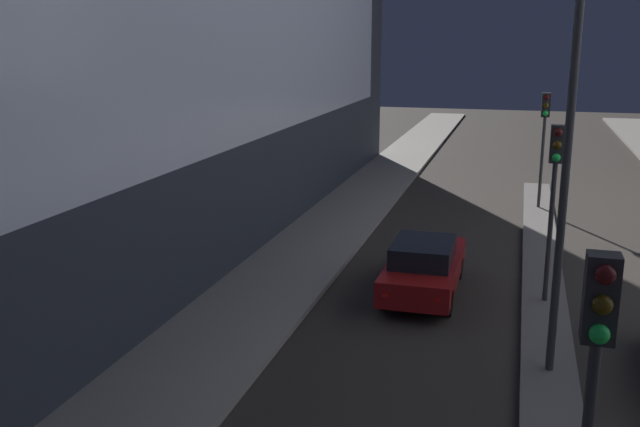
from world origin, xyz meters
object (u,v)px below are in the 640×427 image
(traffic_light_near, at_px, (594,367))
(traffic_light_mid, at_px, (555,174))
(traffic_light_far, at_px, (545,124))
(car_left_lane, at_px, (424,266))
(street_lamp, at_px, (574,68))

(traffic_light_near, xyz_separation_m, traffic_light_mid, (0.00, 10.72, 0.00))
(traffic_light_far, xyz_separation_m, car_left_lane, (-3.05, -10.49, -2.61))
(traffic_light_near, bearing_deg, street_lamp, 90.00)
(traffic_light_near, xyz_separation_m, street_lamp, (0.00, 6.76, 2.65))
(traffic_light_near, bearing_deg, traffic_light_mid, 90.00)
(traffic_light_far, bearing_deg, traffic_light_near, -90.00)
(traffic_light_mid, height_order, street_lamp, street_lamp)
(traffic_light_near, height_order, street_lamp, street_lamp)
(street_lamp, bearing_deg, traffic_light_far, 90.00)
(traffic_light_far, height_order, street_lamp, street_lamp)
(traffic_light_far, bearing_deg, street_lamp, -90.00)
(traffic_light_near, bearing_deg, car_left_lane, 105.85)
(traffic_light_near, height_order, car_left_lane, traffic_light_near)
(street_lamp, xyz_separation_m, car_left_lane, (-3.05, 3.99, -5.26))
(traffic_light_mid, height_order, traffic_light_far, same)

